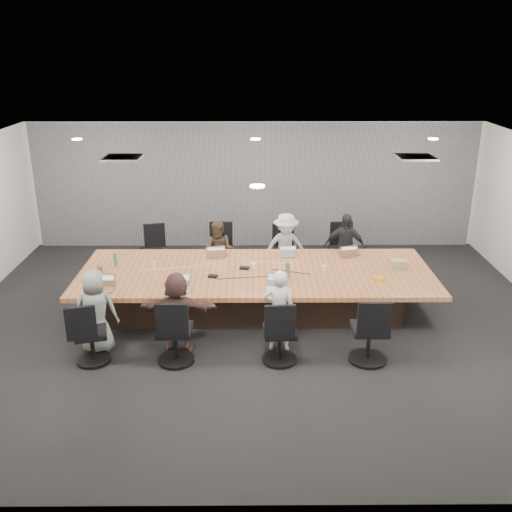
{
  "coord_description": "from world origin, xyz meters",
  "views": [
    {
      "loc": [
        -0.06,
        -8.51,
        4.38
      ],
      "look_at": [
        0.0,
        0.4,
        1.05
      ],
      "focal_mm": 40.0,
      "sensor_mm": 36.0,
      "label": 1
    }
  ],
  "objects_px": {
    "conference_table": "(256,289)",
    "chair_7": "(369,334)",
    "person_2": "(286,248)",
    "bottle_green_left": "(115,260)",
    "chair_5": "(175,335)",
    "laptop_5": "(181,290)",
    "laptop_4": "(104,290)",
    "stapler": "(273,278)",
    "person_1": "(220,251)",
    "laptop_3": "(349,254)",
    "person_4": "(96,311)",
    "chair_3": "(341,254)",
    "chair_0": "(151,256)",
    "person_6": "(279,311)",
    "canvas_bag": "(399,264)",
    "chair_1": "(221,254)",
    "person_3": "(345,247)",
    "chair_2": "(284,255)",
    "bottle_clear": "(154,267)",
    "person_5": "(177,312)",
    "laptop_2": "(287,254)",
    "laptop_6": "(277,289)",
    "mug_brown": "(100,269)",
    "chair_6": "(280,336)",
    "bottle_green_right": "(288,270)",
    "chair_4": "(91,338)",
    "laptop_1": "(218,254)"
  },
  "relations": [
    {
      "from": "chair_7",
      "to": "person_3",
      "type": "height_order",
      "value": "person_3"
    },
    {
      "from": "conference_table",
      "to": "chair_1",
      "type": "distance_m",
      "value": 1.84
    },
    {
      "from": "stapler",
      "to": "bottle_clear",
      "type": "bearing_deg",
      "value": 168.94
    },
    {
      "from": "conference_table",
      "to": "laptop_5",
      "type": "xyz_separation_m",
      "value": [
        -1.18,
        -0.8,
        0.35
      ]
    },
    {
      "from": "chair_5",
      "to": "person_2",
      "type": "bearing_deg",
      "value": 60.47
    },
    {
      "from": "chair_1",
      "to": "person_1",
      "type": "distance_m",
      "value": 0.39
    },
    {
      "from": "person_1",
      "to": "chair_4",
      "type": "bearing_deg",
      "value": -107.22
    },
    {
      "from": "chair_6",
      "to": "person_4",
      "type": "bearing_deg",
      "value": 169.65
    },
    {
      "from": "laptop_3",
      "to": "laptop_5",
      "type": "xyz_separation_m",
      "value": [
        -2.91,
        -1.6,
        0.0
      ]
    },
    {
      "from": "laptop_3",
      "to": "laptop_6",
      "type": "relative_size",
      "value": 1.03
    },
    {
      "from": "laptop_1",
      "to": "mug_brown",
      "type": "distance_m",
      "value": 2.13
    },
    {
      "from": "bottle_green_left",
      "to": "canvas_bag",
      "type": "distance_m",
      "value": 4.91
    },
    {
      "from": "laptop_3",
      "to": "mug_brown",
      "type": "height_order",
      "value": "mug_brown"
    },
    {
      "from": "chair_5",
      "to": "chair_6",
      "type": "xyz_separation_m",
      "value": [
        1.51,
        0.0,
        -0.02
      ]
    },
    {
      "from": "stapler",
      "to": "person_2",
      "type": "bearing_deg",
      "value": 78.25
    },
    {
      "from": "conference_table",
      "to": "chair_7",
      "type": "distance_m",
      "value": 2.35
    },
    {
      "from": "chair_3",
      "to": "laptop_6",
      "type": "relative_size",
      "value": 2.56
    },
    {
      "from": "laptop_4",
      "to": "stapler",
      "type": "height_order",
      "value": "stapler"
    },
    {
      "from": "laptop_1",
      "to": "laptop_6",
      "type": "distance_m",
      "value": 1.9
    },
    {
      "from": "person_4",
      "to": "person_6",
      "type": "distance_m",
      "value": 2.72
    },
    {
      "from": "laptop_2",
      "to": "laptop_6",
      "type": "distance_m",
      "value": 1.62
    },
    {
      "from": "person_2",
      "to": "bottle_green_left",
      "type": "height_order",
      "value": "person_2"
    },
    {
      "from": "chair_3",
      "to": "person_2",
      "type": "distance_m",
      "value": 1.22
    },
    {
      "from": "chair_2",
      "to": "chair_1",
      "type": "bearing_deg",
      "value": 5.1
    },
    {
      "from": "chair_3",
      "to": "laptop_3",
      "type": "bearing_deg",
      "value": 87.22
    },
    {
      "from": "chair_4",
      "to": "chair_2",
      "type": "bearing_deg",
      "value": 34.35
    },
    {
      "from": "chair_6",
      "to": "laptop_2",
      "type": "distance_m",
      "value": 2.54
    },
    {
      "from": "chair_1",
      "to": "bottle_green_left",
      "type": "distance_m",
      "value": 2.31
    },
    {
      "from": "canvas_bag",
      "to": "chair_1",
      "type": "bearing_deg",
      "value": 153.49
    },
    {
      "from": "chair_2",
      "to": "mug_brown",
      "type": "bearing_deg",
      "value": 33.2
    },
    {
      "from": "conference_table",
      "to": "laptop_5",
      "type": "height_order",
      "value": "laptop_5"
    },
    {
      "from": "chair_7",
      "to": "bottle_green_right",
      "type": "bearing_deg",
      "value": 128.94
    },
    {
      "from": "chair_0",
      "to": "chair_2",
      "type": "xyz_separation_m",
      "value": [
        2.67,
        0.0,
        0.01
      ]
    },
    {
      "from": "person_3",
      "to": "person_6",
      "type": "relative_size",
      "value": 1.05
    },
    {
      "from": "person_4",
      "to": "bottle_clear",
      "type": "bearing_deg",
      "value": -119.54
    },
    {
      "from": "chair_2",
      "to": "laptop_5",
      "type": "height_order",
      "value": "chair_2"
    },
    {
      "from": "conference_table",
      "to": "laptop_3",
      "type": "relative_size",
      "value": 17.89
    },
    {
      "from": "conference_table",
      "to": "person_2",
      "type": "height_order",
      "value": "person_2"
    },
    {
      "from": "conference_table",
      "to": "stapler",
      "type": "relative_size",
      "value": 41.28
    },
    {
      "from": "laptop_3",
      "to": "canvas_bag",
      "type": "relative_size",
      "value": 1.25
    },
    {
      "from": "chair_0",
      "to": "person_6",
      "type": "bearing_deg",
      "value": 114.46
    },
    {
      "from": "person_4",
      "to": "person_1",
      "type": "bearing_deg",
      "value": -124.39
    },
    {
      "from": "laptop_3",
      "to": "stapler",
      "type": "xyz_separation_m",
      "value": [
        -1.46,
        -1.19,
        0.02
      ]
    },
    {
      "from": "laptop_2",
      "to": "laptop_1",
      "type": "bearing_deg",
      "value": -0.28
    },
    {
      "from": "chair_5",
      "to": "person_3",
      "type": "xyz_separation_m",
      "value": [
        2.91,
        3.05,
        0.25
      ]
    },
    {
      "from": "chair_6",
      "to": "stapler",
      "type": "distance_m",
      "value": 1.36
    },
    {
      "from": "person_5",
      "to": "person_4",
      "type": "bearing_deg",
      "value": 2.01
    },
    {
      "from": "chair_5",
      "to": "person_1",
      "type": "xyz_separation_m",
      "value": [
        0.49,
        3.05,
        0.18
      ]
    },
    {
      "from": "laptop_2",
      "to": "bottle_green_left",
      "type": "relative_size",
      "value": 1.26
    },
    {
      "from": "laptop_5",
      "to": "bottle_green_right",
      "type": "bearing_deg",
      "value": 27.07
    }
  ]
}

